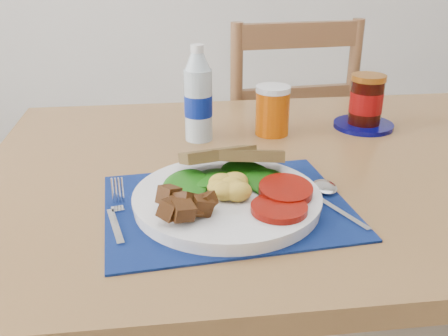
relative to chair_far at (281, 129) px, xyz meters
name	(u,v)px	position (x,y,z in m)	size (l,w,h in m)	color
table	(327,196)	(-0.06, -0.65, 0.08)	(1.40, 0.90, 0.75)	brown
chair_far	(281,129)	(0.00, 0.00, 0.00)	(0.47, 0.45, 1.16)	brown
placemat	(227,206)	(-0.29, -0.83, 0.17)	(0.40, 0.31, 0.00)	black
breakfast_plate	(224,195)	(-0.30, -0.84, 0.19)	(0.31, 0.31, 0.07)	silver
fork	(117,215)	(-0.48, -0.85, 0.17)	(0.03, 0.16, 0.00)	#B2B5BA
spoon	(330,195)	(-0.11, -0.82, 0.17)	(0.06, 0.18, 0.01)	#B2B5BA
water_bottle	(198,99)	(-0.32, -0.50, 0.26)	(0.06, 0.06, 0.21)	#ADBFCC
juice_glass	(272,112)	(-0.14, -0.49, 0.22)	(0.08, 0.08, 0.11)	#BC4C05
jam_on_saucer	(366,105)	(0.09, -0.47, 0.22)	(0.14, 0.14, 0.13)	#050652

